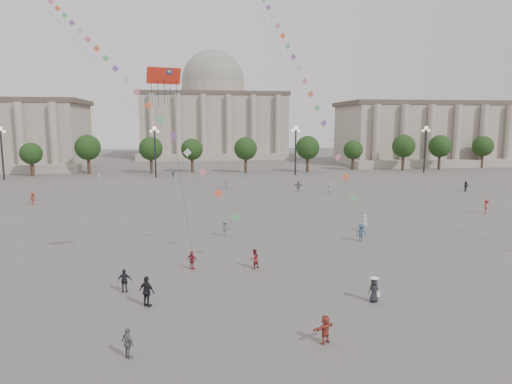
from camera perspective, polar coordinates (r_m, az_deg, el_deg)
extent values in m
plane|color=#5D5A58|center=(30.38, 6.48, -13.15)|extent=(360.00, 360.00, 0.00)
cube|color=#A59B8A|center=(147.37, 26.19, 6.45)|extent=(80.00, 22.00, 16.00)
cube|color=#4F443A|center=(147.43, 26.41, 9.78)|extent=(81.60, 22.44, 1.20)
cube|color=#A59B8A|center=(137.12, 29.02, 3.22)|extent=(84.00, 4.00, 2.00)
cube|color=#A59B8A|center=(157.48, -5.32, 8.09)|extent=(46.00, 30.00, 20.00)
cube|color=#4F443A|center=(157.75, -5.37, 11.94)|extent=(46.92, 30.60, 1.20)
cube|color=#A59B8A|center=(140.86, -4.95, 4.38)|extent=(48.30, 4.00, 2.00)
cylinder|color=#A59B8A|center=(157.88, -5.38, 12.63)|extent=(21.00, 21.00, 5.00)
sphere|color=gray|center=(158.08, -5.40, 13.53)|extent=(21.00, 21.00, 21.00)
cylinder|color=#35261A|center=(111.33, -26.11, 2.82)|extent=(0.70, 0.70, 3.52)
sphere|color=black|center=(111.08, -26.24, 4.71)|extent=(5.12, 5.12, 5.12)
cylinder|color=#35261A|center=(108.18, -20.06, 3.03)|extent=(0.70, 0.70, 3.52)
sphere|color=black|center=(107.92, -20.16, 4.98)|extent=(5.12, 5.12, 5.12)
cylinder|color=#35261A|center=(106.29, -13.72, 3.22)|extent=(0.70, 0.70, 3.52)
sphere|color=black|center=(106.03, -13.79, 5.20)|extent=(5.12, 5.12, 5.12)
cylinder|color=#35261A|center=(105.74, -7.23, 3.37)|extent=(0.70, 0.70, 3.52)
sphere|color=black|center=(105.48, -7.26, 5.36)|extent=(5.12, 5.12, 5.12)
cylinder|color=#35261A|center=(106.55, -0.75, 3.48)|extent=(0.70, 0.70, 3.52)
sphere|color=black|center=(106.29, -0.75, 5.45)|extent=(5.12, 5.12, 5.12)
cylinder|color=#35261A|center=(108.68, 5.55, 3.54)|extent=(0.70, 0.70, 3.52)
sphere|color=black|center=(108.43, 5.58, 5.47)|extent=(5.12, 5.12, 5.12)
cylinder|color=#35261A|center=(112.07, 11.54, 3.55)|extent=(0.70, 0.70, 3.52)
sphere|color=black|center=(111.82, 11.60, 5.43)|extent=(5.12, 5.12, 5.12)
cylinder|color=#35261A|center=(116.60, 17.13, 3.54)|extent=(0.70, 0.70, 3.52)
sphere|color=black|center=(116.36, 17.21, 5.34)|extent=(5.12, 5.12, 5.12)
cylinder|color=#35261A|center=(122.14, 22.25, 3.49)|extent=(0.70, 0.70, 3.52)
sphere|color=black|center=(121.91, 22.34, 5.21)|extent=(5.12, 5.12, 5.12)
cylinder|color=#35261A|center=(128.57, 26.89, 3.43)|extent=(0.70, 0.70, 3.52)
sphere|color=black|center=(128.35, 27.00, 5.06)|extent=(5.12, 5.12, 5.12)
cylinder|color=#262628|center=(104.60, -29.15, 4.08)|extent=(0.36, 0.36, 10.00)
sphere|color=#FFE5B2|center=(104.42, -29.36, 6.92)|extent=(0.90, 0.90, 0.90)
sphere|color=#FFE5B2|center=(104.18, -28.97, 6.62)|extent=(0.60, 0.60, 0.60)
cylinder|color=#262628|center=(97.83, -12.50, 4.72)|extent=(0.36, 0.36, 10.00)
sphere|color=#FFE5B2|center=(97.63, -12.60, 7.77)|extent=(0.90, 0.90, 0.90)
sphere|color=#FFE5B2|center=(97.70, -13.00, 7.40)|extent=(0.60, 0.60, 0.60)
sphere|color=#FFE5B2|center=(97.59, -12.17, 7.43)|extent=(0.60, 0.60, 0.60)
cylinder|color=#262628|center=(99.99, 4.96, 4.97)|extent=(0.36, 0.36, 10.00)
sphere|color=#FFE5B2|center=(99.80, 5.00, 7.95)|extent=(0.90, 0.90, 0.90)
sphere|color=#FFE5B2|center=(99.66, 4.60, 7.61)|extent=(0.60, 0.60, 0.60)
sphere|color=#FFE5B2|center=(99.97, 5.39, 7.60)|extent=(0.60, 0.60, 0.60)
cylinder|color=#262628|center=(110.58, 20.36, 4.81)|extent=(0.36, 0.36, 10.00)
sphere|color=#FFE5B2|center=(110.41, 20.50, 7.50)|extent=(0.90, 0.90, 0.90)
sphere|color=#FFE5B2|center=(110.08, 20.16, 7.21)|extent=(0.60, 0.60, 0.60)
sphere|color=#FFE5B2|center=(110.75, 20.81, 7.18)|extent=(0.60, 0.60, 0.60)
imported|color=#2D4C67|center=(95.97, -10.31, 2.17)|extent=(0.94, 0.52, 1.52)
imported|color=maroon|center=(70.66, -26.11, -0.74)|extent=(1.15, 1.28, 1.72)
imported|color=silver|center=(78.70, -3.76, 1.06)|extent=(1.55, 1.75, 1.92)
imported|color=slate|center=(45.83, -3.89, -4.55)|extent=(1.17, 0.81, 1.66)
imported|color=white|center=(73.51, 9.20, 0.37)|extent=(1.69, 0.86, 1.75)
imported|color=#A02B2C|center=(64.10, 26.85, -1.61)|extent=(1.19, 1.36, 1.83)
imported|color=#222327|center=(83.58, 24.75, 0.66)|extent=(1.62, 1.25, 1.71)
imported|color=beige|center=(93.89, -19.04, 1.74)|extent=(0.47, 0.64, 1.63)
imported|color=slate|center=(76.29, 5.33, 0.76)|extent=(1.72, 1.27, 1.80)
imported|color=silver|center=(49.29, 13.41, -3.76)|extent=(0.78, 0.73, 1.79)
imported|color=maroon|center=(36.01, -7.98, -8.43)|extent=(0.91, 0.80, 1.48)
imported|color=black|center=(29.48, -13.48, -12.02)|extent=(1.20, 1.04, 1.94)
imported|color=#A03A2B|center=(24.70, 8.63, -16.59)|extent=(1.44, 1.06, 1.50)
imported|color=slate|center=(23.84, -15.72, -17.72)|extent=(0.89, 0.94, 1.56)
imported|color=black|center=(32.23, -16.10, -10.62)|extent=(0.95, 0.40, 1.62)
imported|color=maroon|center=(35.89, -0.21, -8.34)|extent=(0.94, 0.88, 1.55)
imported|color=#2B4962|center=(44.93, 13.02, -4.98)|extent=(1.16, 0.73, 1.72)
imported|color=black|center=(30.42, 14.52, -11.82)|extent=(0.79, 0.57, 1.51)
cone|color=white|center=(30.14, 14.58, -10.28)|extent=(0.52, 0.52, 0.14)
cylinder|color=white|center=(30.16, 14.58, -10.39)|extent=(0.60, 0.60, 0.02)
cube|color=white|center=(30.46, 15.06, -12.23)|extent=(0.22, 0.10, 0.35)
cube|color=red|center=(31.12, -11.46, 14.06)|extent=(2.26, 1.12, 1.02)
cube|color=green|center=(31.13, -12.14, 14.50)|extent=(0.39, 0.28, 0.34)
cube|color=#1F38AB|center=(31.09, -10.81, 14.54)|extent=(0.39, 0.28, 0.34)
sphere|color=gold|center=(31.09, -12.15, 14.51)|extent=(0.20, 0.20, 0.20)
sphere|color=gold|center=(31.05, -10.82, 14.55)|extent=(0.20, 0.20, 0.20)
cylinder|color=#3F3F3F|center=(32.87, -9.60, 2.73)|extent=(0.02, 0.02, 13.26)
cylinder|color=#3F3F3F|center=(60.13, -20.63, 16.04)|extent=(0.02, 0.02, 69.38)
cube|color=#57BD70|center=(36.75, -2.54, -3.24)|extent=(0.76, 0.25, 0.76)
cube|color=#EB5F37|center=(38.11, -4.71, -0.15)|extent=(0.76, 0.25, 0.76)
cube|color=#D67188|center=(39.63, -6.71, 2.53)|extent=(0.76, 0.25, 0.76)
cube|color=silver|center=(41.28, -8.56, 4.89)|extent=(0.76, 0.25, 0.76)
cube|color=#8952A5|center=(43.04, -10.28, 6.98)|extent=(0.76, 0.25, 0.76)
cube|color=#57BD70|center=(44.88, -11.87, 8.84)|extent=(0.76, 0.25, 0.76)
cube|color=#EB5F37|center=(46.80, -13.35, 10.50)|extent=(0.76, 0.25, 0.76)
cube|color=#D67188|center=(48.78, -14.71, 11.99)|extent=(0.76, 0.25, 0.76)
cube|color=silver|center=(50.81, -15.99, 13.33)|extent=(0.76, 0.25, 0.76)
cube|color=#8952A5|center=(52.89, -17.17, 14.53)|extent=(0.76, 0.25, 0.76)
cube|color=#57BD70|center=(55.01, -18.28, 15.61)|extent=(0.76, 0.25, 0.76)
cube|color=#EB5F37|center=(57.16, -19.31, 16.59)|extent=(0.76, 0.25, 0.76)
cube|color=#D67188|center=(59.34, -20.28, 17.48)|extent=(0.76, 0.25, 0.76)
cube|color=silver|center=(61.54, -21.18, 18.29)|extent=(0.76, 0.25, 0.76)
cube|color=#8952A5|center=(63.76, -22.03, 19.03)|extent=(0.76, 0.25, 0.76)
cube|color=#57BD70|center=(66.01, -22.83, 19.70)|extent=(0.76, 0.25, 0.76)
cube|color=#EB5F37|center=(68.27, -23.58, 20.31)|extent=(0.76, 0.25, 0.76)
cube|color=#D67188|center=(70.54, -24.29, 20.88)|extent=(0.76, 0.25, 0.76)
cylinder|color=#3F3F3F|center=(64.99, 1.27, 20.35)|extent=(0.02, 0.02, 64.76)
cube|color=#57BD70|center=(45.50, 12.08, -0.77)|extent=(0.76, 0.25, 0.76)
cube|color=#EB5F37|center=(46.43, 11.13, 1.93)|extent=(0.76, 0.25, 0.76)
cube|color=#D67188|center=(47.49, 10.21, 4.33)|extent=(0.76, 0.25, 0.76)
cube|color=silver|center=(48.64, 9.32, 6.51)|extent=(0.76, 0.25, 0.76)
cube|color=#8952A5|center=(49.87, 8.47, 8.52)|extent=(0.76, 0.25, 0.76)
cube|color=#57BD70|center=(51.16, 7.65, 10.36)|extent=(0.76, 0.25, 0.76)
cube|color=#EB5F37|center=(52.51, 6.87, 12.07)|extent=(0.76, 0.25, 0.76)
cube|color=#D67188|center=(53.92, 6.11, 13.65)|extent=(0.76, 0.25, 0.76)
cube|color=silver|center=(55.37, 5.38, 15.12)|extent=(0.76, 0.25, 0.76)
cube|color=#8952A5|center=(56.85, 4.68, 16.49)|extent=(0.76, 0.25, 0.76)
cube|color=#57BD70|center=(58.37, 4.01, 17.76)|extent=(0.76, 0.25, 0.76)
cube|color=#EB5F37|center=(59.92, 3.36, 18.94)|extent=(0.76, 0.25, 0.76)
cube|color=#D67188|center=(61.50, 2.74, 20.05)|extent=(0.76, 0.25, 0.76)
cube|color=silver|center=(63.11, 2.14, 21.08)|extent=(0.76, 0.25, 0.76)
cube|color=#8952A5|center=(64.73, 1.56, 22.05)|extent=(0.76, 0.25, 0.76)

